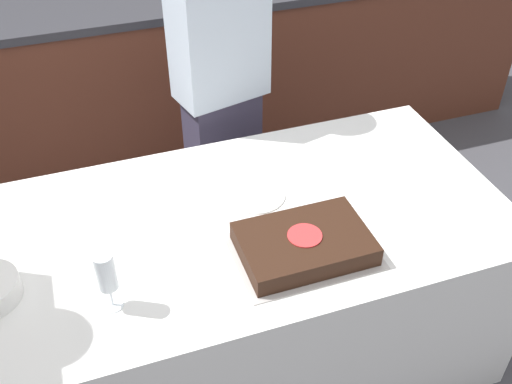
% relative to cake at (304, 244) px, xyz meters
% --- Properties ---
extents(ground_plane, '(14.00, 14.00, 0.00)m').
position_rel_cake_xyz_m(ground_plane, '(-0.17, 0.21, -0.76)').
color(ground_plane, '#424247').
extents(back_counter, '(4.40, 0.58, 0.92)m').
position_rel_cake_xyz_m(back_counter, '(-0.17, 1.75, -0.30)').
color(back_counter, '#5B2D1E').
rests_on(back_counter, ground_plane).
extents(dining_table, '(1.87, 0.92, 0.72)m').
position_rel_cake_xyz_m(dining_table, '(-0.17, 0.21, -0.40)').
color(dining_table, silver).
rests_on(dining_table, ground_plane).
extents(cake, '(0.44, 0.31, 0.07)m').
position_rel_cake_xyz_m(cake, '(0.00, 0.00, 0.00)').
color(cake, '#B7B2AD').
rests_on(cake, dining_table).
extents(wine_glass, '(0.06, 0.06, 0.20)m').
position_rel_cake_xyz_m(wine_glass, '(-0.59, -0.02, 0.10)').
color(wine_glass, white).
rests_on(wine_glass, dining_table).
extents(side_plate_near_cake, '(0.20, 0.20, 0.00)m').
position_rel_cake_xyz_m(side_plate_near_cake, '(-0.05, 0.31, -0.03)').
color(side_plate_near_cake, white).
rests_on(side_plate_near_cake, dining_table).
extents(person_cutting_cake, '(0.40, 0.28, 1.56)m').
position_rel_cake_xyz_m(person_cutting_cake, '(-0.00, 0.89, 0.07)').
color(person_cutting_cake, '#383347').
rests_on(person_cutting_cake, ground_plane).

